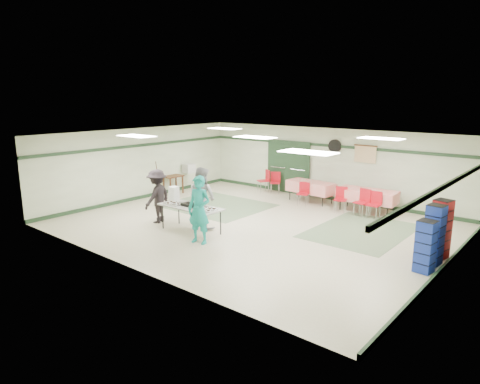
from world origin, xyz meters
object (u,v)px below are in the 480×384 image
Objects in this scene: office_printer at (189,168)px; chair_loose_b at (265,178)px; volunteer_dark at (157,196)px; broom at (158,179)px; crate_stack_red at (441,229)px; chair_a at (363,199)px; dining_table_b at (311,187)px; chair_d at (304,191)px; dining_table_a at (367,195)px; chair_b at (341,197)px; chair_c at (375,202)px; serving_table at (191,208)px; volunteer_grey at (202,198)px; printer_table at (173,179)px; crate_stack_blue_a at (425,247)px; chair_loose_a at (275,180)px; volunteer_teal at (199,210)px; crate_stack_blue_b at (434,235)px.

chair_loose_b is at bearing 43.27° from office_printer.
broom is (-2.75, 2.31, -0.12)m from volunteer_dark.
chair_a is at bearing 141.71° from crate_stack_red.
dining_table_b is at bearing 151.05° from crate_stack_red.
crate_stack_red is 1.05× the size of broom.
dining_table_b is 0.58m from chair_d.
chair_a is 1.08× the size of chair_d.
dining_table_a is 2.33× the size of chair_b.
volunteer_dark reaches higher than chair_c.
chair_d is 0.60× the size of broom.
chair_loose_b is at bearing 177.91° from dining_table_b.
serving_table is 1.00× the size of dining_table_a.
crate_stack_red reaches higher than chair_d.
crate_stack_red is (6.15, 1.95, -0.19)m from volunteer_grey.
printer_table is (-7.15, -2.38, 0.05)m from dining_table_a.
chair_b is 0.71× the size of crate_stack_blue_a.
dining_table_b is at bearing 176.49° from dining_table_a.
dining_table_b is at bearing 142.45° from volunteer_dark.
chair_loose_a reaches higher than dining_table_a.
broom is (-7.23, -3.07, 0.15)m from dining_table_a.
chair_b is 1.00× the size of chair_loose_a.
chair_loose_a is (-1.10, 5.33, -0.40)m from volunteer_grey.
printer_table is (-4.15, 2.53, -0.30)m from volunteer_grey.
crate_stack_blue_a is at bearing -38.20° from chair_a.
chair_c is at bearing 53.48° from volunteer_teal.
crate_stack_blue_a is (5.26, 1.82, -0.31)m from volunteer_teal.
chair_c is 4.71m from chair_loose_a.
office_printer is at bearing -39.25° from volunteer_grey.
chair_b is (1.53, -0.57, -0.05)m from dining_table_b.
volunteer_dark is at bearing -124.77° from chair_loose_a.
volunteer_dark is 5.35m from chair_d.
chair_c is 7.87m from printer_table.
chair_b is at bearing 148.01° from crate_stack_red.
broom is (-5.03, -3.07, 0.15)m from dining_table_b.
chair_loose_b is at bearing -73.67° from volunteer_grey.
crate_stack_blue_b is (0.00, -0.54, -0.01)m from crate_stack_red.
volunteer_dark is 5.85m from dining_table_b.
broom is at bearing -179.37° from crate_stack_red.
office_printer is at bearing -174.72° from chair_c.
crate_stack_red is at bearing -162.26° from volunteer_grey.
dining_table_b is (2.28, 5.38, -0.27)m from volunteer_dark.
crate_stack_blue_a is at bearing -54.98° from chair_c.
office_printer reaches higher than chair_loose_b.
chair_c is 3.57m from crate_stack_red.
dining_table_b is 2.00× the size of chair_loose_b.
broom is (-0.08, -1.57, -0.21)m from office_printer.
volunteer_dark is at bearing 156.82° from volunteer_teal.
volunteer_dark is 0.84× the size of dining_table_a.
dining_table_b is at bearing 142.12° from chair_b.
dining_table_b is at bearing 166.48° from chair_c.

